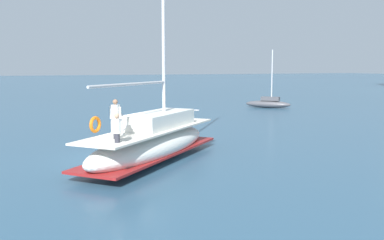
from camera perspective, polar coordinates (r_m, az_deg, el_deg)
ground_plane at (r=20.34m, az=-10.85°, el=-5.25°), size 400.00×400.00×0.00m
main_sailboat at (r=19.78m, az=-5.27°, el=-2.81°), size 8.30×8.66×13.34m
moored_sloop_far at (r=45.52m, az=10.17°, el=2.25°), size 4.20×4.10×6.05m
mooring_buoy at (r=27.00m, az=-3.23°, el=-1.73°), size 0.50×0.50×0.85m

